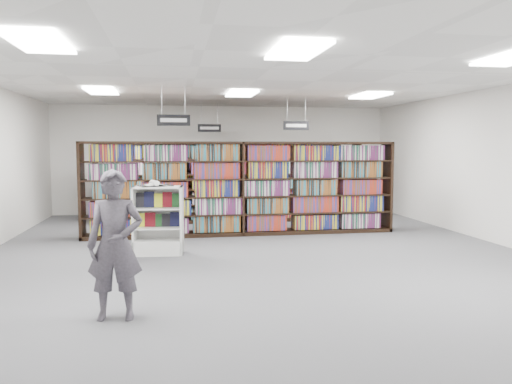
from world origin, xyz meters
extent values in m
plane|color=#515256|center=(0.00, 0.00, 0.00)|extent=(12.00, 12.00, 0.00)
cube|color=silver|center=(0.00, 0.00, 3.20)|extent=(10.00, 12.00, 0.10)
cube|color=white|center=(0.00, 6.00, 1.60)|extent=(10.00, 0.10, 3.20)
cube|color=white|center=(0.00, -6.00, 1.60)|extent=(10.00, 0.10, 3.20)
cube|color=white|center=(5.00, 0.00, 1.60)|extent=(0.10, 12.00, 3.20)
cube|color=black|center=(0.00, 2.00, 1.05)|extent=(7.00, 0.60, 2.10)
cube|color=maroon|center=(0.00, 2.00, 1.05)|extent=(6.88, 0.42, 1.98)
cube|color=black|center=(0.00, 4.00, 1.05)|extent=(7.00, 0.60, 2.10)
cube|color=maroon|center=(0.00, 4.00, 1.05)|extent=(6.88, 0.42, 1.98)
cube|color=black|center=(0.00, 5.70, 1.05)|extent=(7.00, 0.60, 2.10)
cube|color=maroon|center=(0.00, 5.70, 1.05)|extent=(6.88, 0.42, 1.98)
cylinder|color=#B2B2B7|center=(-1.73, 1.00, 2.91)|extent=(0.01, 0.01, 0.58)
cylinder|color=#B2B2B7|center=(-1.27, 1.00, 2.91)|extent=(0.01, 0.01, 0.58)
cube|color=black|center=(-1.50, 1.00, 2.51)|extent=(0.65, 0.02, 0.22)
cube|color=silver|center=(-1.50, 0.99, 2.51)|extent=(0.52, 0.00, 0.08)
cylinder|color=#B2B2B7|center=(1.27, 3.00, 2.91)|extent=(0.01, 0.01, 0.58)
cylinder|color=#B2B2B7|center=(1.73, 3.00, 2.91)|extent=(0.01, 0.01, 0.58)
cube|color=black|center=(1.50, 3.00, 2.51)|extent=(0.65, 0.02, 0.22)
cube|color=silver|center=(1.50, 2.99, 2.51)|extent=(0.52, 0.00, 0.08)
cylinder|color=#B2B2B7|center=(-0.73, 5.00, 2.91)|extent=(0.01, 0.01, 0.58)
cylinder|color=#B2B2B7|center=(-0.27, 5.00, 2.91)|extent=(0.01, 0.01, 0.58)
cube|color=black|center=(-0.50, 5.00, 2.51)|extent=(0.65, 0.02, 0.22)
cube|color=silver|center=(-0.50, 4.99, 2.51)|extent=(0.52, 0.00, 0.08)
cube|color=white|center=(-3.00, -3.00, 3.16)|extent=(0.60, 1.20, 0.04)
cube|color=white|center=(0.00, -3.00, 3.16)|extent=(0.60, 1.20, 0.04)
cube|color=white|center=(-3.00, 2.00, 3.16)|extent=(0.60, 1.20, 0.04)
cube|color=white|center=(0.00, 2.00, 3.16)|extent=(0.60, 1.20, 0.04)
cube|color=white|center=(3.00, 2.00, 3.16)|extent=(0.60, 1.20, 0.04)
cube|color=white|center=(-1.81, 0.17, 0.14)|extent=(0.94, 0.54, 0.27)
cube|color=white|center=(-2.24, 0.21, 0.63)|extent=(0.08, 0.45, 1.26)
cube|color=white|center=(-1.38, 0.12, 0.63)|extent=(0.08, 0.45, 1.26)
cube|color=white|center=(-1.79, 0.38, 0.63)|extent=(0.90, 0.12, 1.26)
cube|color=white|center=(-1.81, 0.17, 1.25)|extent=(0.94, 0.54, 0.03)
cube|color=white|center=(-1.81, 0.17, 0.50)|extent=(0.86, 0.49, 0.02)
cube|color=white|center=(-1.81, 0.17, 0.86)|extent=(0.86, 0.49, 0.02)
cube|color=black|center=(-2.13, 0.25, 1.00)|extent=(0.19, 0.08, 0.27)
cube|color=black|center=(-1.97, 0.23, 1.00)|extent=(0.19, 0.08, 0.27)
cube|color=yellow|center=(-1.80, 0.22, 1.00)|extent=(0.19, 0.08, 0.27)
cube|color=maroon|center=(-1.64, 0.20, 1.00)|extent=(0.19, 0.08, 0.27)
cube|color=#18461C|center=(-1.48, 0.18, 1.00)|extent=(0.19, 0.08, 0.27)
cube|color=yellow|center=(-2.11, 0.25, 0.63)|extent=(0.20, 0.08, 0.25)
cube|color=maroon|center=(-1.96, 0.23, 0.63)|extent=(0.20, 0.08, 0.25)
cube|color=#18461C|center=(-1.80, 0.22, 0.63)|extent=(0.20, 0.08, 0.25)
cube|color=black|center=(-1.65, 0.20, 0.63)|extent=(0.20, 0.08, 0.25)
cube|color=black|center=(-1.50, 0.19, 0.63)|extent=(0.20, 0.08, 0.25)
cube|color=black|center=(-1.85, 0.24, 1.27)|extent=(0.68, 0.53, 0.01)
cube|color=white|center=(-1.99, 0.24, 1.28)|extent=(0.36, 0.39, 0.05)
cube|color=white|center=(-1.71, 0.24, 1.28)|extent=(0.35, 0.39, 0.07)
cylinder|color=white|center=(-1.87, 0.24, 1.32)|extent=(0.20, 0.32, 0.10)
imported|color=#4F4B55|center=(-2.19, -3.30, 0.86)|extent=(0.65, 0.45, 1.73)
camera|label=1|loc=(-1.53, -9.10, 1.98)|focal=35.00mm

